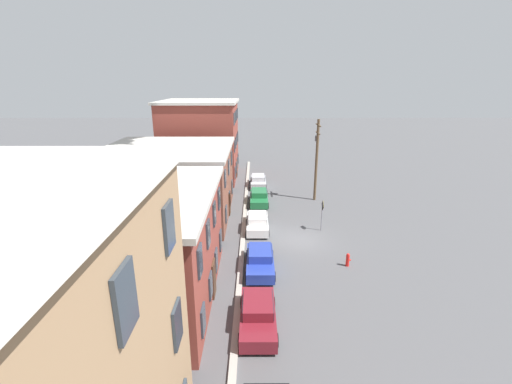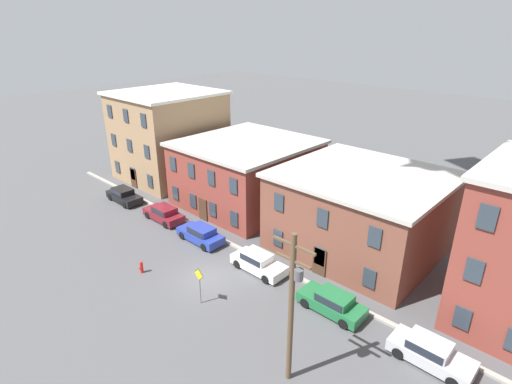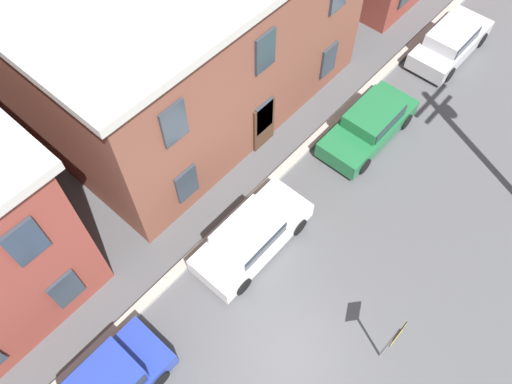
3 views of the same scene
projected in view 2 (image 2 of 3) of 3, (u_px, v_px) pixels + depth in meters
The scene contains 14 objects.
ground_plane at pixel (207, 278), 29.26m from camera, with size 200.00×200.00×0.00m, color #4C4C4F.
kerb_strip at pixel (250, 253), 32.27m from camera, with size 56.00×0.36×0.16m, color #9E998E.
apartment_corner at pixel (169, 135), 47.16m from camera, with size 10.72×10.93×10.17m.
apartment_midblock at pixel (247, 172), 40.72m from camera, with size 11.78×12.34×6.49m.
apartment_far at pixel (361, 211), 32.19m from camera, with size 12.42×11.63×6.53m.
car_black at pixel (124, 195), 41.66m from camera, with size 4.40×1.92×1.43m.
car_maroon at pixel (164, 213), 37.61m from camera, with size 4.40×1.92×1.43m.
car_blue at pixel (201, 234), 33.93m from camera, with size 4.40×1.92×1.43m.
car_white at pixel (258, 262), 29.92m from camera, with size 4.40×1.92×1.43m.
car_green at pixel (332, 302), 25.58m from camera, with size 4.40×1.92×1.43m.
car_silver at pixel (430, 352), 21.68m from camera, with size 4.40×1.92×1.43m.
caution_sign at pixel (199, 280), 25.94m from camera, with size 0.89×0.08×2.71m.
utility_pole at pixel (292, 303), 19.13m from camera, with size 2.40×0.44×8.59m.
fire_hydrant at pixel (141, 267), 29.73m from camera, with size 0.24×0.34×0.96m.
Camera 2 is at (19.35, -15.50, 17.16)m, focal length 28.00 mm.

